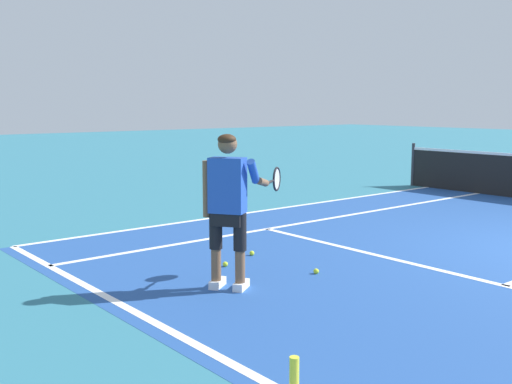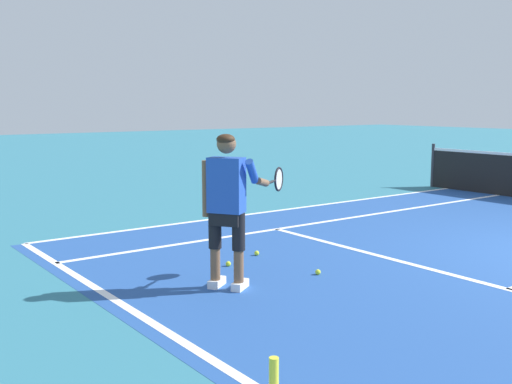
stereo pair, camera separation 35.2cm
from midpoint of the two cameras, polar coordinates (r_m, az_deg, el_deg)
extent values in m
cube|color=white|center=(4.76, -2.24, -16.89)|extent=(10.98, 0.10, 0.01)
cube|color=white|center=(7.41, 20.99, -8.20)|extent=(8.23, 0.10, 0.01)
cube|color=white|center=(10.92, 5.64, -2.53)|extent=(0.10, 10.04, 0.01)
cube|color=white|center=(11.91, 0.95, -1.59)|extent=(0.10, 10.04, 0.01)
cylinder|color=#333338|center=(15.81, 13.85, 2.52)|extent=(0.08, 0.08, 1.07)
cube|color=white|center=(6.91, -5.09, -8.49)|extent=(0.25, 0.29, 0.09)
cube|color=white|center=(6.81, -2.89, -8.71)|extent=(0.25, 0.29, 0.09)
cylinder|color=brown|center=(6.81, -5.25, -6.77)|extent=(0.11, 0.11, 0.36)
cylinder|color=black|center=(6.72, -5.29, -3.60)|extent=(0.14, 0.14, 0.41)
cylinder|color=brown|center=(6.71, -3.02, -6.97)|extent=(0.11, 0.11, 0.36)
cylinder|color=black|center=(6.62, -3.04, -3.75)|extent=(0.14, 0.14, 0.41)
cube|color=black|center=(6.64, -4.19, -2.28)|extent=(0.39, 0.35, 0.20)
cube|color=#234CAD|center=(6.59, -4.22, 0.63)|extent=(0.44, 0.39, 0.60)
cylinder|color=brown|center=(6.68, -6.13, 0.28)|extent=(0.09, 0.09, 0.62)
cylinder|color=#234CAD|center=(6.56, -1.79, 1.94)|extent=(0.22, 0.27, 0.29)
cylinder|color=brown|center=(6.76, -0.89, 0.93)|extent=(0.23, 0.29, 0.14)
sphere|color=brown|center=(6.55, -4.23, 4.50)|extent=(0.21, 0.21, 0.21)
ellipsoid|color=#382314|center=(6.53, -4.30, 4.93)|extent=(0.28, 0.28, 0.12)
cylinder|color=#232326|center=(6.97, -0.22, 0.90)|extent=(0.14, 0.18, 0.03)
cylinder|color=black|center=(7.11, 0.14, 1.05)|extent=(0.08, 0.10, 0.02)
torus|color=black|center=(7.29, 0.57, 1.22)|extent=(0.18, 0.26, 0.30)
cylinder|color=silver|center=(7.29, 0.57, 1.22)|extent=(0.14, 0.21, 0.25)
sphere|color=#CCE02D|center=(7.74, -4.21, -6.76)|extent=(0.07, 0.07, 0.07)
sphere|color=#CCE02D|center=(7.42, 4.28, -7.41)|extent=(0.07, 0.07, 0.07)
sphere|color=#CCE02D|center=(8.27, -1.62, -5.75)|extent=(0.07, 0.07, 0.07)
cylinder|color=yellow|center=(4.45, 1.23, -16.85)|extent=(0.07, 0.07, 0.28)
camera|label=1|loc=(0.18, -91.48, -0.21)|focal=42.77mm
camera|label=2|loc=(0.18, 88.52, 0.21)|focal=42.77mm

